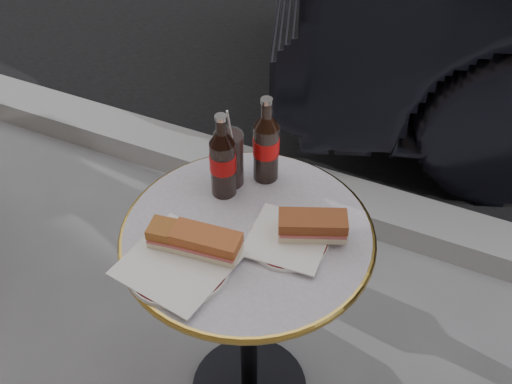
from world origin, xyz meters
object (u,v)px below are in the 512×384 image
at_px(cola_bottle_left, 223,155).
at_px(cola_glass, 229,159).
at_px(cola_bottle_right, 266,139).
at_px(plate_right, 288,240).
at_px(bistro_table, 249,322).
at_px(plate_left, 178,265).

distance_m(cola_bottle_left, cola_glass, 0.06).
bearing_deg(cola_glass, cola_bottle_right, 37.30).
xyz_separation_m(cola_bottle_left, cola_glass, (-0.00, 0.04, -0.04)).
distance_m(plate_right, cola_bottle_left, 0.26).
bearing_deg(bistro_table, cola_bottle_left, 138.03).
relative_size(cola_bottle_left, cola_bottle_right, 0.98).
relative_size(plate_left, cola_bottle_left, 1.00).
bearing_deg(plate_right, bistro_table, -174.41).
relative_size(bistro_table, cola_bottle_left, 3.04).
xyz_separation_m(bistro_table, plate_right, (0.10, 0.01, 0.37)).
xyz_separation_m(bistro_table, plate_left, (-0.09, -0.17, 0.37)).
xyz_separation_m(plate_right, cola_bottle_left, (-0.22, 0.09, 0.12)).
height_order(bistro_table, cola_bottle_left, cola_bottle_left).
distance_m(bistro_table, cola_glass, 0.48).
bearing_deg(cola_bottle_right, cola_glass, -142.70).
xyz_separation_m(plate_left, plate_right, (0.20, 0.18, -0.00)).
bearing_deg(cola_bottle_left, cola_bottle_right, 53.80).
height_order(cola_bottle_left, cola_glass, cola_bottle_left).
relative_size(bistro_table, plate_left, 3.03).
bearing_deg(cola_bottle_right, bistro_table, -78.27).
relative_size(bistro_table, plate_right, 3.80).
bearing_deg(cola_bottle_right, cola_bottle_left, -126.20).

